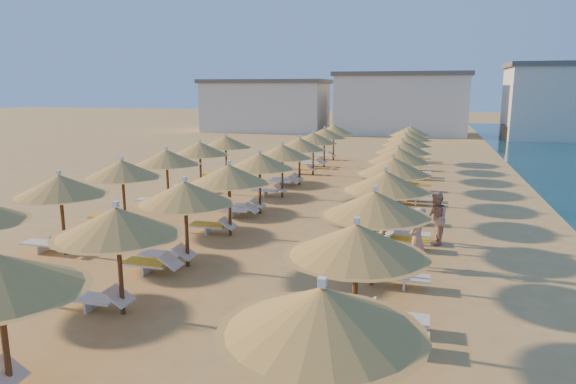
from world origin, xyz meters
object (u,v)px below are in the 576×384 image
(beachgoer_a, at_px, (417,238))
(beachgoer_b, at_px, (436,218))
(parasol_row_east, at_px, (393,167))
(parasol_row_west, at_px, (260,162))

(beachgoer_a, xyz_separation_m, beachgoer_b, (0.58, 2.70, -0.02))
(parasol_row_east, distance_m, parasol_row_west, 5.73)
(parasol_row_west, relative_size, beachgoer_a, 20.14)
(parasol_row_east, xyz_separation_m, beachgoer_a, (1.16, -5.38, -1.35))
(parasol_row_west, bearing_deg, beachgoer_b, -19.72)
(parasol_row_east, height_order, beachgoer_a, parasol_row_east)
(parasol_row_east, bearing_deg, parasol_row_west, 180.00)
(parasol_row_west, relative_size, beachgoer_b, 20.51)
(parasol_row_west, distance_m, beachgoer_b, 8.05)
(beachgoer_a, height_order, beachgoer_b, beachgoer_a)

